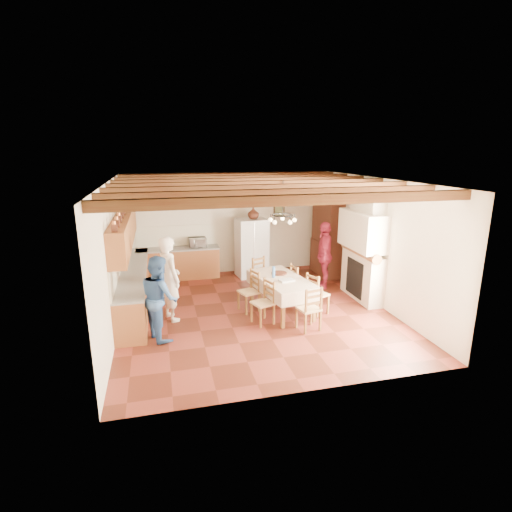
{
  "coord_description": "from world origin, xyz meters",
  "views": [
    {
      "loc": [
        -2.04,
        -8.35,
        3.65
      ],
      "look_at": [
        0.1,
        0.3,
        1.25
      ],
      "focal_mm": 28.0,
      "sensor_mm": 36.0,
      "label": 1
    }
  ],
  "objects_px": {
    "chair_end_near": "(309,308)",
    "microwave": "(198,242)",
    "chair_left_near": "(263,302)",
    "person_woman_blue": "(159,297)",
    "dining_table": "(281,281)",
    "person_woman_red": "(324,255)",
    "hutch": "(327,237)",
    "chair_right_far": "(300,283)",
    "chair_end_far": "(262,276)",
    "chair_left_far": "(249,291)",
    "refrigerator": "(251,248)",
    "chair_right_near": "(317,293)",
    "person_man": "(170,279)"
  },
  "relations": [
    {
      "from": "chair_end_near",
      "to": "microwave",
      "type": "relative_size",
      "value": 1.96
    },
    {
      "from": "chair_left_near",
      "to": "person_woman_blue",
      "type": "distance_m",
      "value": 2.16
    },
    {
      "from": "dining_table",
      "to": "microwave",
      "type": "relative_size",
      "value": 4.05
    },
    {
      "from": "person_woman_red",
      "to": "person_woman_blue",
      "type": "bearing_deg",
      "value": -40.05
    },
    {
      "from": "hutch",
      "to": "chair_right_far",
      "type": "relative_size",
      "value": 2.37
    },
    {
      "from": "chair_end_far",
      "to": "person_woman_blue",
      "type": "relative_size",
      "value": 0.57
    },
    {
      "from": "chair_left_far",
      "to": "chair_end_near",
      "type": "relative_size",
      "value": 1.0
    },
    {
      "from": "chair_right_far",
      "to": "person_woman_red",
      "type": "distance_m",
      "value": 1.4
    },
    {
      "from": "hutch",
      "to": "chair_left_far",
      "type": "distance_m",
      "value": 3.66
    },
    {
      "from": "hutch",
      "to": "chair_left_far",
      "type": "height_order",
      "value": "hutch"
    },
    {
      "from": "chair_left_far",
      "to": "chair_end_far",
      "type": "relative_size",
      "value": 1.0
    },
    {
      "from": "refrigerator",
      "to": "chair_right_near",
      "type": "height_order",
      "value": "refrigerator"
    },
    {
      "from": "chair_end_far",
      "to": "person_woman_blue",
      "type": "distance_m",
      "value": 3.21
    },
    {
      "from": "chair_left_far",
      "to": "chair_end_near",
      "type": "xyz_separation_m",
      "value": [
        0.98,
        -1.27,
        0.0
      ]
    },
    {
      "from": "chair_left_far",
      "to": "chair_right_near",
      "type": "xyz_separation_m",
      "value": [
        1.49,
        -0.51,
        0.0
      ]
    },
    {
      "from": "person_woman_blue",
      "to": "microwave",
      "type": "bearing_deg",
      "value": -36.04
    },
    {
      "from": "chair_end_near",
      "to": "person_woman_blue",
      "type": "distance_m",
      "value": 3.02
    },
    {
      "from": "refrigerator",
      "to": "chair_left_far",
      "type": "xyz_separation_m",
      "value": [
        -0.68,
        -2.58,
        -0.37
      ]
    },
    {
      "from": "refrigerator",
      "to": "chair_right_far",
      "type": "xyz_separation_m",
      "value": [
        0.66,
        -2.34,
        -0.37
      ]
    },
    {
      "from": "chair_right_near",
      "to": "person_woman_blue",
      "type": "relative_size",
      "value": 0.57
    },
    {
      "from": "chair_right_far",
      "to": "chair_right_near",
      "type": "bearing_deg",
      "value": -175.88
    },
    {
      "from": "refrigerator",
      "to": "chair_right_near",
      "type": "bearing_deg",
      "value": -81.21
    },
    {
      "from": "chair_end_near",
      "to": "dining_table",
      "type": "bearing_deg",
      "value": -87.87
    },
    {
      "from": "chair_left_near",
      "to": "refrigerator",
      "type": "bearing_deg",
      "value": 151.63
    },
    {
      "from": "chair_end_near",
      "to": "person_woman_red",
      "type": "relative_size",
      "value": 0.53
    },
    {
      "from": "refrigerator",
      "to": "hutch",
      "type": "bearing_deg",
      "value": -16.32
    },
    {
      "from": "hutch",
      "to": "chair_right_far",
      "type": "xyz_separation_m",
      "value": [
        -1.54,
        -1.94,
        -0.66
      ]
    },
    {
      "from": "chair_left_near",
      "to": "chair_right_near",
      "type": "distance_m",
      "value": 1.37
    },
    {
      "from": "person_man",
      "to": "refrigerator",
      "type": "bearing_deg",
      "value": -64.82
    },
    {
      "from": "dining_table",
      "to": "chair_right_near",
      "type": "height_order",
      "value": "chair_right_near"
    },
    {
      "from": "chair_end_far",
      "to": "hutch",
      "type": "bearing_deg",
      "value": 4.83
    },
    {
      "from": "chair_left_near",
      "to": "chair_end_far",
      "type": "bearing_deg",
      "value": 146.27
    },
    {
      "from": "chair_end_far",
      "to": "person_woman_red",
      "type": "relative_size",
      "value": 0.53
    },
    {
      "from": "refrigerator",
      "to": "person_woman_red",
      "type": "height_order",
      "value": "person_woman_red"
    },
    {
      "from": "dining_table",
      "to": "chair_left_far",
      "type": "xyz_separation_m",
      "value": [
        -0.72,
        0.2,
        -0.24
      ]
    },
    {
      "from": "hutch",
      "to": "microwave",
      "type": "xyz_separation_m",
      "value": [
        -3.73,
        0.68,
        -0.1
      ]
    },
    {
      "from": "hutch",
      "to": "chair_right_near",
      "type": "distance_m",
      "value": 3.09
    },
    {
      "from": "dining_table",
      "to": "chair_right_near",
      "type": "bearing_deg",
      "value": -21.94
    },
    {
      "from": "dining_table",
      "to": "chair_end_near",
      "type": "xyz_separation_m",
      "value": [
        0.26,
        -1.07,
        -0.24
      ]
    },
    {
      "from": "dining_table",
      "to": "chair_left_near",
      "type": "distance_m",
      "value": 0.83
    },
    {
      "from": "chair_left_near",
      "to": "person_woman_red",
      "type": "xyz_separation_m",
      "value": [
        2.21,
        1.87,
        0.42
      ]
    },
    {
      "from": "chair_left_near",
      "to": "person_woman_red",
      "type": "height_order",
      "value": "person_woman_red"
    },
    {
      "from": "chair_left_far",
      "to": "person_woman_blue",
      "type": "xyz_separation_m",
      "value": [
        -1.99,
        -0.89,
        0.36
      ]
    },
    {
      "from": "microwave",
      "to": "chair_end_near",
      "type": "bearing_deg",
      "value": -70.02
    },
    {
      "from": "chair_end_far",
      "to": "microwave",
      "type": "xyz_separation_m",
      "value": [
        -1.44,
        1.86,
        0.56
      ]
    },
    {
      "from": "person_man",
      "to": "microwave",
      "type": "relative_size",
      "value": 3.83
    },
    {
      "from": "refrigerator",
      "to": "person_woman_blue",
      "type": "relative_size",
      "value": 1.01
    },
    {
      "from": "chair_left_far",
      "to": "chair_end_near",
      "type": "height_order",
      "value": "same"
    },
    {
      "from": "hutch",
      "to": "person_woman_red",
      "type": "xyz_separation_m",
      "value": [
        -0.53,
        -1.05,
        -0.24
      ]
    },
    {
      "from": "chair_right_far",
      "to": "chair_end_near",
      "type": "relative_size",
      "value": 1.0
    }
  ]
}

